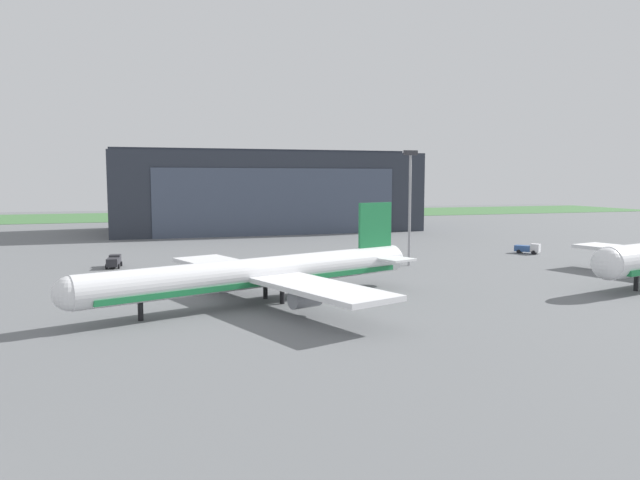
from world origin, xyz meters
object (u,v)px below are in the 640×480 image
at_px(airliner_near_left, 263,273).
at_px(baggage_tug, 528,248).
at_px(maintenance_hangar, 263,191).
at_px(apron_light_mast, 410,199).
at_px(ops_van, 114,261).

relative_size(airliner_near_left, baggage_tug, 9.23).
height_order(airliner_near_left, baggage_tug, airliner_near_left).
height_order(maintenance_hangar, baggage_tug, maintenance_hangar).
xyz_separation_m(airliner_near_left, apron_light_mast, (29.72, 22.31, 7.72)).
relative_size(airliner_near_left, apron_light_mast, 2.26).
bearing_deg(baggage_tug, maintenance_hangar, 118.12).
relative_size(maintenance_hangar, apron_light_mast, 4.31).
xyz_separation_m(airliner_near_left, ops_van, (-17.38, 34.88, -2.43)).
relative_size(baggage_tug, apron_light_mast, 0.24).
bearing_deg(airliner_near_left, ops_van, 116.49).
distance_m(maintenance_hangar, baggage_tug, 79.73).
distance_m(ops_van, apron_light_mast, 49.80).
bearing_deg(apron_light_mast, airliner_near_left, -143.10).
bearing_deg(maintenance_hangar, airliner_near_left, -102.19).
xyz_separation_m(maintenance_hangar, apron_light_mast, (8.21, -77.23, 0.38)).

